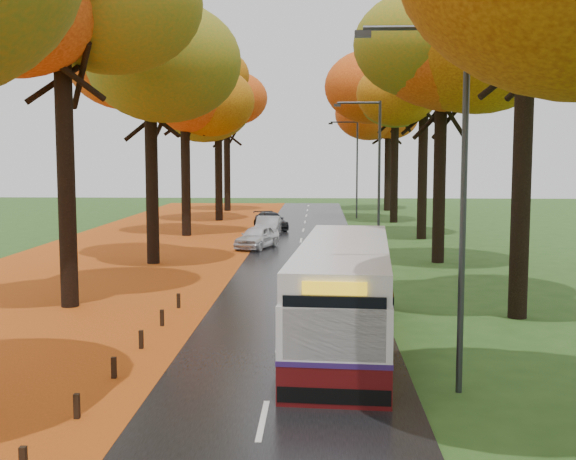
# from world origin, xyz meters

# --- Properties ---
(road) EXTENTS (6.50, 90.00, 0.04)m
(road) POSITION_xyz_m (0.00, 25.00, 0.02)
(road) COLOR black
(road) RESTS_ON ground
(centre_line) EXTENTS (0.12, 90.00, 0.01)m
(centre_line) POSITION_xyz_m (0.00, 25.00, 0.04)
(centre_line) COLOR silver
(centre_line) RESTS_ON road
(leaf_verge) EXTENTS (12.00, 90.00, 0.02)m
(leaf_verge) POSITION_xyz_m (-9.00, 25.00, 0.01)
(leaf_verge) COLOR #893C0C
(leaf_verge) RESTS_ON ground
(leaf_drift) EXTENTS (0.90, 90.00, 0.01)m
(leaf_drift) POSITION_xyz_m (-3.05, 25.00, 0.04)
(leaf_drift) COLOR #C54C14
(leaf_drift) RESTS_ON road
(trees_left) EXTENTS (9.20, 74.00, 13.88)m
(trees_left) POSITION_xyz_m (-7.18, 27.06, 9.53)
(trees_left) COLOR black
(trees_left) RESTS_ON ground
(trees_right) EXTENTS (9.30, 74.20, 13.96)m
(trees_right) POSITION_xyz_m (7.19, 26.91, 9.69)
(trees_right) COLOR black
(trees_right) RESTS_ON ground
(bollard_row) EXTENTS (0.11, 23.51, 0.52)m
(bollard_row) POSITION_xyz_m (-3.70, 4.70, 0.26)
(bollard_row) COLOR black
(bollard_row) RESTS_ON ground
(streetlamp_near) EXTENTS (2.45, 0.18, 8.00)m
(streetlamp_near) POSITION_xyz_m (3.95, 8.00, 4.71)
(streetlamp_near) COLOR #333538
(streetlamp_near) RESTS_ON ground
(streetlamp_mid) EXTENTS (2.45, 0.18, 8.00)m
(streetlamp_mid) POSITION_xyz_m (3.95, 30.00, 4.71)
(streetlamp_mid) COLOR #333538
(streetlamp_mid) RESTS_ON ground
(streetlamp_far) EXTENTS (2.45, 0.18, 8.00)m
(streetlamp_far) POSITION_xyz_m (3.95, 52.00, 4.71)
(streetlamp_far) COLOR #333538
(streetlamp_far) RESTS_ON ground
(bus) EXTENTS (3.19, 10.70, 2.78)m
(bus) POSITION_xyz_m (1.79, 11.92, 1.49)
(bus) COLOR #490B0C
(bus) RESTS_ON road
(car_white) EXTENTS (2.60, 4.02, 1.27)m
(car_white) POSITION_xyz_m (-2.35, 32.11, 0.68)
(car_white) COLOR silver
(car_white) RESTS_ON road
(car_silver) EXTENTS (1.51, 4.03, 1.31)m
(car_silver) POSITION_xyz_m (-2.13, 37.55, 0.70)
(car_silver) COLOR gray
(car_silver) RESTS_ON road
(car_dark) EXTENTS (2.97, 4.46, 1.20)m
(car_dark) POSITION_xyz_m (-2.29, 42.29, 0.64)
(car_dark) COLOR black
(car_dark) RESTS_ON road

